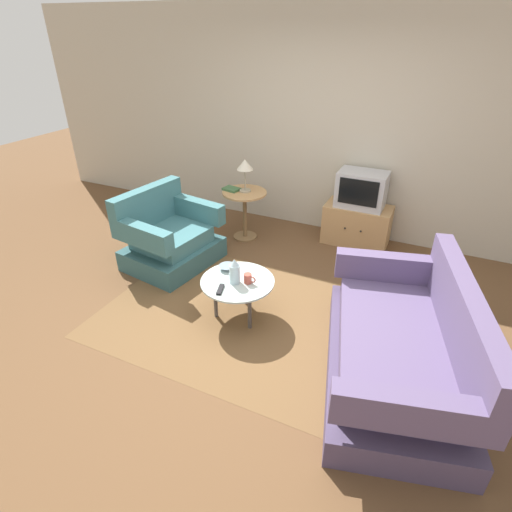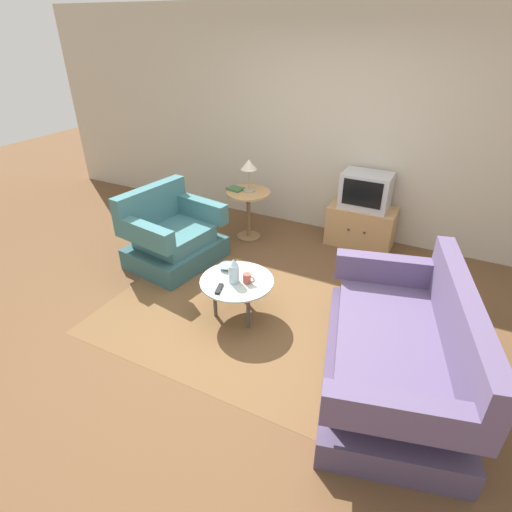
# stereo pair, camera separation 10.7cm
# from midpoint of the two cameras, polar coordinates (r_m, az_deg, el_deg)

# --- Properties ---
(ground_plane) EXTENTS (16.00, 16.00, 0.00)m
(ground_plane) POSITION_cam_midpoint_polar(r_m,az_deg,el_deg) (3.99, 0.75, -8.15)
(ground_plane) COLOR brown
(back_wall) EXTENTS (9.00, 0.12, 2.70)m
(back_wall) POSITION_cam_midpoint_polar(r_m,az_deg,el_deg) (5.33, 11.98, 17.25)
(back_wall) COLOR #BCB29E
(back_wall) RESTS_ON ground
(area_rug) EXTENTS (2.55, 1.91, 0.00)m
(area_rug) POSITION_cam_midpoint_polar(r_m,az_deg,el_deg) (3.98, -1.79, -8.25)
(area_rug) COLOR brown
(area_rug) RESTS_ON ground
(armchair) EXTENTS (0.95, 1.09, 0.85)m
(armchair) POSITION_cam_midpoint_polar(r_m,az_deg,el_deg) (4.80, -11.09, 2.58)
(armchair) COLOR #325C60
(armchair) RESTS_ON ground
(couch) EXTENTS (1.36, 1.93, 0.88)m
(couch) POSITION_cam_midpoint_polar(r_m,az_deg,el_deg) (3.36, 20.20, -12.68)
(couch) COLOR #4B3E5C
(couch) RESTS_ON ground
(coffee_table) EXTENTS (0.68, 0.68, 0.40)m
(coffee_table) POSITION_cam_midpoint_polar(r_m,az_deg,el_deg) (3.77, -1.89, -3.90)
(coffee_table) COLOR #B2C6C1
(coffee_table) RESTS_ON ground
(side_table) EXTENTS (0.55, 0.55, 0.63)m
(side_table) POSITION_cam_midpoint_polar(r_m,az_deg,el_deg) (5.18, -0.48, 7.20)
(side_table) COLOR tan
(side_table) RESTS_ON ground
(tv_stand) EXTENTS (0.80, 0.44, 0.50)m
(tv_stand) POSITION_cam_midpoint_polar(r_m,az_deg,el_deg) (5.28, 15.00, 4.07)
(tv_stand) COLOR tan
(tv_stand) RESTS_ON ground
(television) EXTENTS (0.57, 0.39, 0.43)m
(television) POSITION_cam_midpoint_polar(r_m,az_deg,el_deg) (5.11, 15.70, 8.80)
(television) COLOR #B7B7BC
(television) RESTS_ON tv_stand
(table_lamp) EXTENTS (0.20, 0.20, 0.40)m
(table_lamp) POSITION_cam_midpoint_polar(r_m,az_deg,el_deg) (5.03, -0.39, 12.40)
(table_lamp) COLOR #9E937A
(table_lamp) RESTS_ON side_table
(vase) EXTENTS (0.10, 0.10, 0.24)m
(vase) POSITION_cam_midpoint_polar(r_m,az_deg,el_deg) (3.66, -2.29, -2.13)
(vase) COLOR silver
(vase) RESTS_ON coffee_table
(mug) EXTENTS (0.12, 0.07, 0.09)m
(mug) POSITION_cam_midpoint_polar(r_m,az_deg,el_deg) (3.69, -0.38, -3.16)
(mug) COLOR #B74C3D
(mug) RESTS_ON coffee_table
(bowl) EXTENTS (0.16, 0.16, 0.04)m
(bowl) POSITION_cam_midpoint_polar(r_m,az_deg,el_deg) (3.91, -3.24, -1.54)
(bowl) COLOR slate
(bowl) RESTS_ON coffee_table
(tv_remote_dark) EXTENTS (0.08, 0.16, 0.02)m
(tv_remote_dark) POSITION_cam_midpoint_polar(r_m,az_deg,el_deg) (3.62, -4.34, -4.59)
(tv_remote_dark) COLOR black
(tv_remote_dark) RESTS_ON coffee_table
(book) EXTENTS (0.22, 0.18, 0.03)m
(book) POSITION_cam_midpoint_polar(r_m,az_deg,el_deg) (5.18, -2.31, 9.37)
(book) COLOR #3D663D
(book) RESTS_ON side_table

